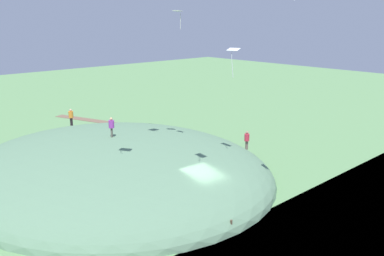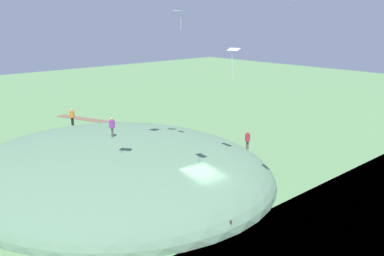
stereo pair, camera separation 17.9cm
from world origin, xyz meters
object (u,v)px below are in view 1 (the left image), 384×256
Objects in this scene: mooring_post at (231,227)px; person_walking_path at (71,115)px; person_with_child at (111,125)px; kite_4 at (233,51)px; person_near_shore at (247,138)px; kite_2 at (178,12)px.

person_walking_path is at bearing -4.95° from mooring_post.
kite_4 reaches higher than person_with_child.
kite_4 is 12.73m from mooring_post.
kite_4 is 2.43× the size of mooring_post.
kite_4 is (-3.14, 5.71, 8.42)m from person_near_shore.
person_near_shore is 18.48m from person_walking_path.
person_with_child is 10.91m from kite_2.
person_with_child is 0.81× the size of kite_4.
kite_2 is 16.19m from mooring_post.
person_with_child is 12.45m from person_near_shore.
kite_2 is at bearing 73.66° from person_with_child.
person_with_child is at bearing -2.97° from mooring_post.
person_with_child is at bearing 29.78° from kite_4.
person_with_child is 1.21× the size of kite_2.
person_with_child is at bearing 31.47° from kite_2.
person_near_shore is 0.99× the size of person_walking_path.
mooring_post is at bearing 132.64° from kite_4.
kite_4 reaches higher than mooring_post.
mooring_post is at bearing 157.43° from kite_2.
person_near_shore is 10.64m from kite_4.
kite_2 reaches higher than kite_4.
kite_4 reaches higher than person_walking_path.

